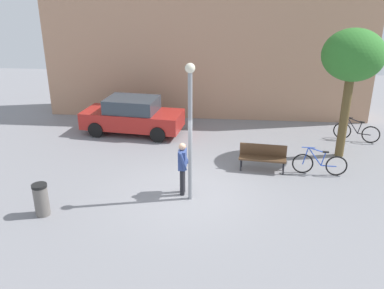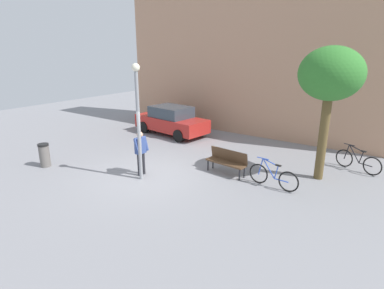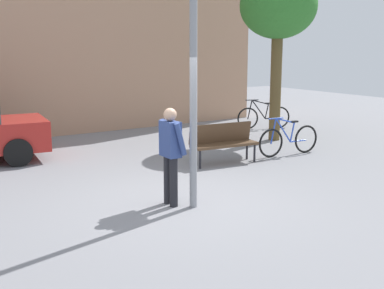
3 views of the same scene
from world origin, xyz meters
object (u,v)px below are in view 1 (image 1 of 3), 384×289
(bicycle_black, at_px, (356,132))
(plaza_tree, at_px, (353,57))
(person_by_lamppost, at_px, (183,165))
(trash_bin, at_px, (41,200))
(lamppost, at_px, (190,121))
(bicycle_blue, at_px, (319,164))
(parked_car_red, at_px, (133,116))
(park_bench, at_px, (263,155))

(bicycle_black, bearing_deg, plaza_tree, -121.96)
(person_by_lamppost, relative_size, plaza_tree, 0.36)
(person_by_lamppost, bearing_deg, trash_bin, -157.13)
(lamppost, relative_size, trash_bin, 4.33)
(bicycle_black, height_order, bicycle_blue, same)
(person_by_lamppost, bearing_deg, bicycle_black, 38.02)
(bicycle_black, xyz_separation_m, parked_car_red, (-9.28, 0.09, 0.39))
(park_bench, bearing_deg, trash_bin, -150.68)
(bicycle_blue, bearing_deg, trash_bin, -157.75)
(lamppost, xyz_separation_m, bicycle_blue, (4.17, 2.06, -2.08))
(person_by_lamppost, relative_size, bicycle_black, 0.97)
(lamppost, xyz_separation_m, person_by_lamppost, (-0.26, 0.30, -1.50))
(lamppost, distance_m, bicycle_black, 8.54)
(lamppost, xyz_separation_m, parked_car_red, (-3.00, 5.50, -1.69))
(lamppost, height_order, trash_bin, lamppost)
(person_by_lamppost, height_order, bicycle_black, person_by_lamppost)
(plaza_tree, distance_m, parked_car_red, 8.92)
(person_by_lamppost, height_order, plaza_tree, plaza_tree)
(lamppost, bearing_deg, plaza_tree, 35.66)
(trash_bin, bearing_deg, bicycle_blue, 22.25)
(plaza_tree, xyz_separation_m, parked_car_red, (-8.25, 1.73, -2.90))
(bicycle_blue, distance_m, parked_car_red, 7.96)
(person_by_lamppost, xyz_separation_m, plaza_tree, (5.51, 3.47, 2.71))
(plaza_tree, distance_m, trash_bin, 11.05)
(park_bench, relative_size, trash_bin, 1.73)
(bicycle_blue, bearing_deg, park_bench, 174.10)
(plaza_tree, xyz_separation_m, bicycle_black, (1.02, 1.64, -3.29))
(park_bench, relative_size, bicycle_black, 0.95)
(bicycle_blue, height_order, parked_car_red, parked_car_red)
(bicycle_blue, relative_size, parked_car_red, 0.41)
(park_bench, bearing_deg, lamppost, -135.37)
(park_bench, distance_m, trash_bin, 7.25)
(bicycle_black, relative_size, trash_bin, 1.82)
(lamppost, distance_m, trash_bin, 4.68)
(parked_car_red, bearing_deg, person_by_lamppost, -62.21)
(person_by_lamppost, xyz_separation_m, bicycle_blue, (4.43, 1.76, -0.58))
(park_bench, distance_m, parked_car_red, 6.21)
(park_bench, xyz_separation_m, plaza_tree, (2.96, 1.51, 3.13))
(lamppost, relative_size, bicycle_black, 2.38)
(lamppost, bearing_deg, trash_bin, -162.23)
(person_by_lamppost, distance_m, park_bench, 3.24)
(bicycle_blue, xyz_separation_m, trash_bin, (-8.20, -3.36, 0.09))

